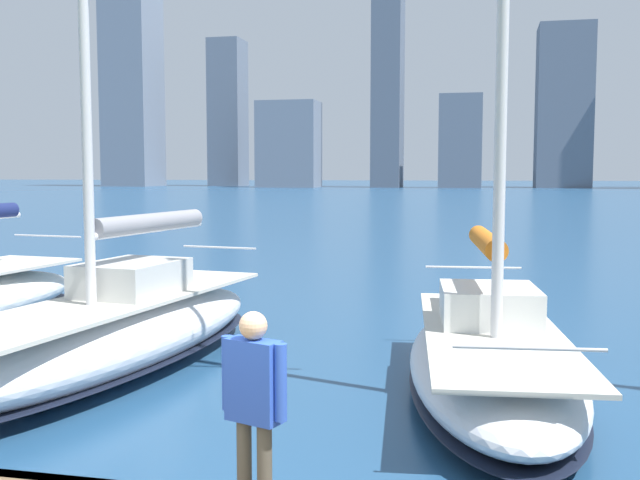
{
  "coord_description": "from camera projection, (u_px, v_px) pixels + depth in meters",
  "views": [
    {
      "loc": [
        -1.99,
        4.3,
        3.24
      ],
      "look_at": [
        0.5,
        -6.93,
        2.2
      ],
      "focal_mm": 42.0,
      "sensor_mm": 36.0,
      "label": 1
    }
  ],
  "objects": [
    {
      "name": "person_blue_shirt",
      "position": [
        254.0,
        395.0,
        5.64
      ],
      "size": [
        0.56,
        0.32,
        1.6
      ],
      "color": "#4C473D",
      "rests_on": "dock_pier"
    },
    {
      "name": "city_skyline",
      "position": [
        469.0,
        93.0,
        159.32
      ],
      "size": [
        167.92,
        21.34,
        48.29
      ],
      "color": "slate",
      "rests_on": "ground"
    },
    {
      "name": "sailboat_orange",
      "position": [
        491.0,
        353.0,
        10.81
      ],
      "size": [
        3.05,
        7.32,
        11.74
      ],
      "color": "white",
      "rests_on": "ground"
    },
    {
      "name": "sailboat_grey",
      "position": [
        117.0,
        329.0,
        12.22
      ],
      "size": [
        3.26,
        8.38,
        9.51
      ],
      "color": "white",
      "rests_on": "ground"
    }
  ]
}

